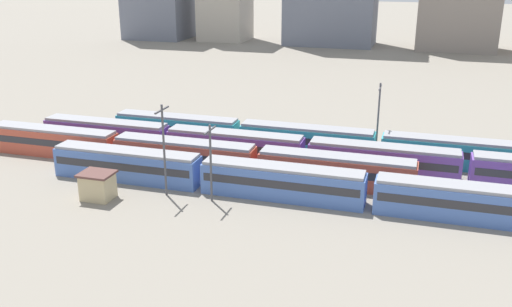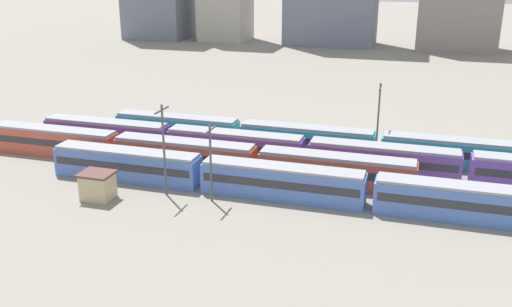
{
  "view_description": "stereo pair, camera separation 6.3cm",
  "coord_description": "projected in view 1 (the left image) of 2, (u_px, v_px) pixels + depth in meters",
  "views": [
    {
      "loc": [
        34.98,
        -55.48,
        24.91
      ],
      "look_at": [
        15.81,
        7.8,
        2.04
      ],
      "focal_mm": 39.68,
      "sensor_mm": 36.0,
      "label": 1
    },
    {
      "loc": [
        35.04,
        -55.46,
        24.91
      ],
      "look_at": [
        15.81,
        7.8,
        2.04
      ],
      "focal_mm": 39.68,
      "sensor_mm": 36.0,
      "label": 2
    }
  ],
  "objects": [
    {
      "name": "catenary_pole_2",
      "position": [
        211.0,
        159.0,
        59.78
      ],
      "size": [
        0.24,
        3.2,
        8.58
      ],
      "color": "#4C4C51",
      "rests_on": "ground_plane"
    },
    {
      "name": "train_track_2",
      "position": [
        466.0,
        168.0,
        65.59
      ],
      "size": [
        112.5,
        3.06,
        3.75
      ],
      "color": "#6B429E",
      "rests_on": "ground_plane"
    },
    {
      "name": "signal_hut",
      "position": [
        98.0,
        185.0,
        61.4
      ],
      "size": [
        3.6,
        3.0,
        3.04
      ],
      "color": "#C6B284",
      "rests_on": "ground_plane"
    },
    {
      "name": "train_track_1",
      "position": [
        184.0,
        155.0,
        69.98
      ],
      "size": [
        55.8,
        3.06,
        3.75
      ],
      "color": "#BC4C38",
      "rests_on": "ground_plane"
    },
    {
      "name": "catenary_pole_1",
      "position": [
        378.0,
        115.0,
        74.83
      ],
      "size": [
        0.24,
        3.2,
        9.58
      ],
      "color": "#4C4C51",
      "rests_on": "ground_plane"
    },
    {
      "name": "ground_plane",
      "position": [
        142.0,
        157.0,
        74.96
      ],
      "size": [
        600.0,
        600.0,
        0.0
      ],
      "primitive_type": "plane",
      "color": "gray"
    },
    {
      "name": "catenary_pole_0",
      "position": [
        164.0,
        146.0,
        61.01
      ],
      "size": [
        0.24,
        3.2,
        10.35
      ],
      "color": "#4C4C51",
      "rests_on": "ground_plane"
    },
    {
      "name": "train_track_3",
      "position": [
        455.0,
        153.0,
        70.59
      ],
      "size": [
        93.6,
        3.06,
        3.75
      ],
      "color": "teal",
      "rests_on": "ground_plane"
    }
  ]
}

